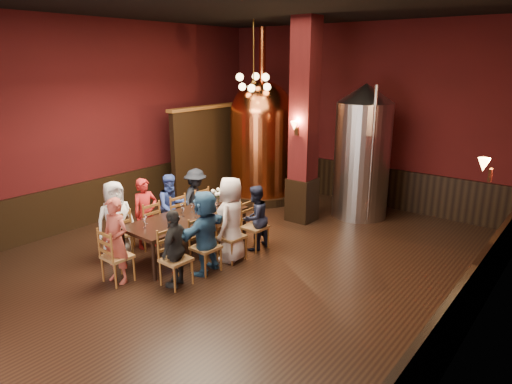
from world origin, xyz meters
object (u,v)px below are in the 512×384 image
Objects in this scene: person_1 at (146,213)px; person_2 at (172,206)px; copper_kettle at (262,140)px; rose_vase at (217,194)px; steel_vessel at (362,152)px; dining_table at (187,219)px; person_0 at (116,220)px.

person_1 is 1.03× the size of person_2.
copper_kettle reaches higher than rose_vase.
steel_vessel is 8.31× the size of rose_vase.
person_1 is at bearing -158.78° from dining_table.
person_0 reaches higher than rose_vase.
person_2 is 1.01m from rose_vase.
copper_kettle reaches higher than dining_table.
steel_vessel is at bearing 71.20° from dining_table.
copper_kettle is at bearing -173.26° from steel_vessel.
person_0 is at bearing -116.25° from steel_vessel.
person_0 reaches higher than person_1.
steel_vessel is at bearing 6.74° from copper_kettle.
person_2 is at bearing 158.78° from dining_table.
person_1 reaches higher than dining_table.
dining_table is 6.53× the size of rose_vase.
steel_vessel is (1.60, 4.10, 0.87)m from dining_table.
person_0 is 1.33m from person_2.
rose_vase is (0.02, 0.82, 0.31)m from dining_table.
person_1 is 0.32× the size of copper_kettle.
person_2 is (0.06, 1.33, -0.06)m from person_0.
dining_table is at bearing -28.78° from person_0.
person_0 is at bearing -116.98° from rose_vase.
copper_kettle is at bearing 108.51° from dining_table.
person_1 is at bearing 11.59° from person_0.
copper_kettle is at bearing 110.35° from rose_vase.
rose_vase is at bearing -115.86° from steel_vessel.
copper_kettle is (-1.08, 3.78, 0.91)m from dining_table.
rose_vase is at bearing 91.50° from dining_table.
copper_kettle reaches higher than person_2.
person_0 is (-0.89, -0.96, 0.06)m from dining_table.
person_0 reaches higher than dining_table.
steel_vessel is at bearing 64.14° from rose_vase.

